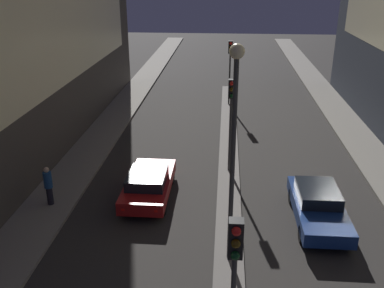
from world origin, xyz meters
name	(u,v)px	position (x,y,z in m)	size (l,w,h in m)	color
median_strip	(229,161)	(0.00, 16.63, 0.06)	(1.06, 31.26, 0.12)	#66605B
traffic_light_near	(234,271)	(0.00, 3.22, 3.57)	(0.32, 0.42, 4.72)	#383838
traffic_light_mid	(231,105)	(0.00, 15.40, 3.57)	(0.32, 0.42, 4.72)	#383838
traffic_light_far	(230,59)	(0.00, 26.97, 3.57)	(0.32, 0.42, 4.72)	#383838
street_lamp	(234,128)	(0.00, 8.30, 5.03)	(0.47, 0.47, 7.52)	#383838
car_left_lane	(149,184)	(-3.62, 12.48, 0.71)	(1.93, 4.52, 1.36)	maroon
car_right_lane	(318,205)	(3.62, 11.16, 0.71)	(1.90, 4.72, 1.37)	navy
pedestrian_on_left_sidewalk	(48,185)	(-7.74, 11.34, 1.08)	(0.35, 0.35, 1.76)	black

